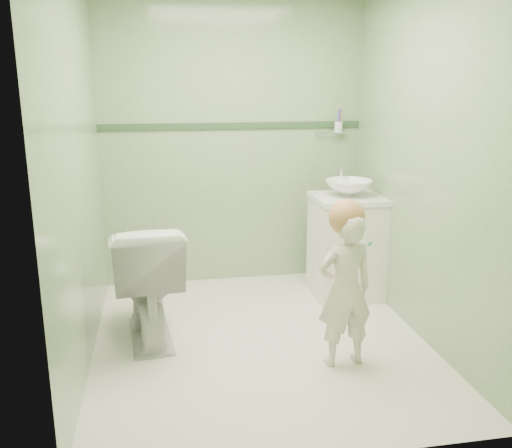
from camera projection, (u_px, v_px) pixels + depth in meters
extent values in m
plane|color=white|center=(260.00, 340.00, 3.74)|extent=(2.50, 2.50, 0.00)
cube|color=#82A575|center=(233.00, 144.00, 4.62)|extent=(2.20, 0.04, 2.40)
cube|color=#82A575|center=(316.00, 209.00, 2.24)|extent=(2.20, 0.04, 2.40)
cube|color=#82A575|center=(78.00, 170.00, 3.25)|extent=(0.04, 2.50, 2.40)
cube|color=#82A575|center=(424.00, 161.00, 3.62)|extent=(0.04, 2.50, 2.40)
cube|color=#2E4D2E|center=(233.00, 126.00, 4.58)|extent=(2.20, 0.02, 0.05)
cube|color=white|center=(346.00, 248.00, 4.45)|extent=(0.52, 0.50, 0.80)
cube|color=white|center=(348.00, 198.00, 4.34)|extent=(0.54, 0.52, 0.04)
imported|color=white|center=(349.00, 188.00, 4.32)|extent=(0.37, 0.37, 0.13)
cylinder|color=silver|center=(341.00, 177.00, 4.50)|extent=(0.03, 0.03, 0.18)
cylinder|color=silver|center=(343.00, 168.00, 4.43)|extent=(0.02, 0.12, 0.02)
cylinder|color=silver|center=(331.00, 133.00, 4.70)|extent=(0.26, 0.02, 0.02)
cylinder|color=silver|center=(338.00, 127.00, 4.68)|extent=(0.07, 0.07, 0.09)
cylinder|color=#B93622|center=(340.00, 119.00, 4.65)|extent=(0.01, 0.01, 0.17)
cylinder|color=purple|center=(339.00, 119.00, 4.65)|extent=(0.01, 0.01, 0.17)
cylinder|color=blue|center=(338.00, 119.00, 4.65)|extent=(0.01, 0.01, 0.17)
cylinder|color=#B93622|center=(340.00, 119.00, 4.67)|extent=(0.01, 0.01, 0.17)
imported|color=white|center=(147.00, 280.00, 3.69)|extent=(0.53, 0.85, 0.82)
imported|color=beige|center=(345.00, 290.00, 3.32)|extent=(0.37, 0.27, 0.97)
sphere|color=#AD7447|center=(347.00, 217.00, 3.23)|extent=(0.21, 0.21, 0.21)
cylinder|color=#169B6B|center=(370.00, 244.00, 3.14)|extent=(0.06, 0.14, 0.06)
cube|color=white|center=(357.00, 236.00, 3.16)|extent=(0.03, 0.03, 0.02)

